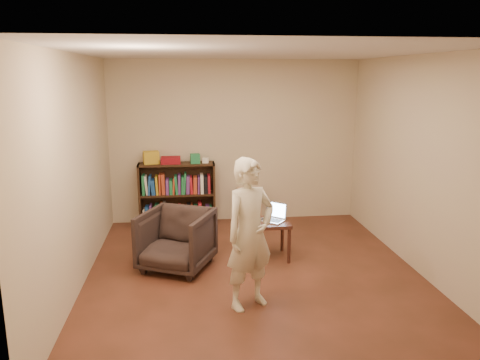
{
  "coord_description": "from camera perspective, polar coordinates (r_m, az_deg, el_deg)",
  "views": [
    {
      "loc": [
        -0.77,
        -5.21,
        2.37
      ],
      "look_at": [
        -0.14,
        0.35,
        1.1
      ],
      "focal_mm": 35.0,
      "sensor_mm": 36.0,
      "label": 1
    }
  ],
  "objects": [
    {
      "name": "floor",
      "position": [
        5.78,
        1.76,
        -11.42
      ],
      "size": [
        4.5,
        4.5,
        0.0
      ],
      "primitive_type": "plane",
      "color": "#3E2214",
      "rests_on": "ground"
    },
    {
      "name": "ceiling",
      "position": [
        5.28,
        1.96,
        15.29
      ],
      "size": [
        4.5,
        4.5,
        0.0
      ],
      "primitive_type": "plane",
      "color": "silver",
      "rests_on": "wall_back"
    },
    {
      "name": "wall_back",
      "position": [
        7.58,
        -0.63,
        4.67
      ],
      "size": [
        4.0,
        0.0,
        4.0
      ],
      "primitive_type": "plane",
      "rotation": [
        1.57,
        0.0,
        0.0
      ],
      "color": "#BFA791",
      "rests_on": "floor"
    },
    {
      "name": "wall_left",
      "position": [
        5.46,
        -19.39,
        0.77
      ],
      "size": [
        0.0,
        4.5,
        4.5
      ],
      "primitive_type": "plane",
      "rotation": [
        1.57,
        0.0,
        1.57
      ],
      "color": "#BFA791",
      "rests_on": "floor"
    },
    {
      "name": "wall_right",
      "position": [
        6.0,
        21.11,
        1.66
      ],
      "size": [
        0.0,
        4.5,
        4.5
      ],
      "primitive_type": "plane",
      "rotation": [
        1.57,
        0.0,
        -1.57
      ],
      "color": "#BFA791",
      "rests_on": "floor"
    },
    {
      "name": "bookshelf",
      "position": [
        7.56,
        -7.64,
        -2.12
      ],
      "size": [
        1.2,
        0.3,
        1.0
      ],
      "color": "black",
      "rests_on": "floor"
    },
    {
      "name": "box_yellow",
      "position": [
        7.45,
        -10.78,
        2.71
      ],
      "size": [
        0.26,
        0.21,
        0.19
      ],
      "primitive_type": "cube",
      "rotation": [
        0.0,
        0.0,
        0.2
      ],
      "color": "gold",
      "rests_on": "bookshelf"
    },
    {
      "name": "red_cloth",
      "position": [
        7.42,
        -8.44,
        2.4
      ],
      "size": [
        0.31,
        0.23,
        0.1
      ],
      "primitive_type": "cube",
      "rotation": [
        0.0,
        0.0,
        0.02
      ],
      "color": "maroon",
      "rests_on": "bookshelf"
    },
    {
      "name": "box_green",
      "position": [
        7.39,
        -5.5,
        2.62
      ],
      "size": [
        0.15,
        0.15,
        0.14
      ],
      "primitive_type": "cube",
      "rotation": [
        0.0,
        0.0,
        0.06
      ],
      "color": "#217C46",
      "rests_on": "bookshelf"
    },
    {
      "name": "box_white",
      "position": [
        7.41,
        -4.22,
        2.4
      ],
      "size": [
        0.11,
        0.11,
        0.07
      ],
      "primitive_type": "cube",
      "rotation": [
        0.0,
        0.0,
        -0.13
      ],
      "color": "white",
      "rests_on": "bookshelf"
    },
    {
      "name": "stool",
      "position": [
        7.56,
        1.21,
        -1.94
      ],
      "size": [
        0.38,
        0.38,
        0.56
      ],
      "color": "tan",
      "rests_on": "floor"
    },
    {
      "name": "armchair",
      "position": [
        5.87,
        -7.77,
        -7.25
      ],
      "size": [
        1.06,
        1.07,
        0.74
      ],
      "primitive_type": "imported",
      "rotation": [
        0.0,
        0.0,
        -0.43
      ],
      "color": "black",
      "rests_on": "floor"
    },
    {
      "name": "side_table",
      "position": [
        6.14,
        3.65,
        -5.76
      ],
      "size": [
        0.49,
        0.49,
        0.5
      ],
      "color": "black",
      "rests_on": "floor"
    },
    {
      "name": "laptop",
      "position": [
        6.13,
        4.1,
        -4.4
      ],
      "size": [
        0.39,
        0.39,
        0.23
      ],
      "rotation": [
        0.0,
        0.0,
        -0.7
      ],
      "color": "silver",
      "rests_on": "side_table"
    },
    {
      "name": "person",
      "position": [
        4.77,
        1.23,
        -6.61
      ],
      "size": [
        0.68,
        0.61,
        1.57
      ],
      "primitive_type": "imported",
      "rotation": [
        0.0,
        0.0,
        0.51
      ],
      "color": "beige",
      "rests_on": "floor"
    }
  ]
}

